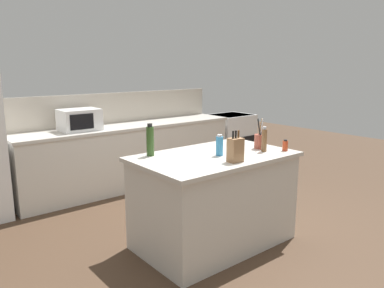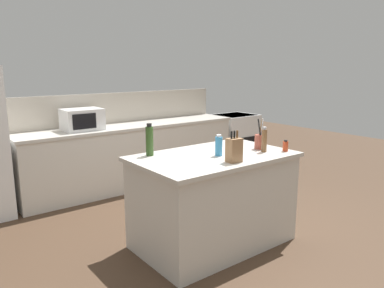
{
  "view_description": "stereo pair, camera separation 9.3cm",
  "coord_description": "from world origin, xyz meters",
  "px_view_note": "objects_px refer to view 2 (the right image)",
  "views": [
    {
      "loc": [
        -2.44,
        -2.65,
        1.8
      ],
      "look_at": [
        0.0,
        0.35,
        0.99
      ],
      "focal_mm": 35.0,
      "sensor_mm": 36.0,
      "label": 1
    },
    {
      "loc": [
        -2.37,
        -2.71,
        1.8
      ],
      "look_at": [
        0.0,
        0.35,
        0.99
      ],
      "focal_mm": 35.0,
      "sensor_mm": 36.0,
      "label": 2
    }
  ],
  "objects_px": {
    "knife_block": "(234,150)",
    "dish_soap_bottle": "(219,146)",
    "spice_jar_paprika": "(285,146)",
    "microwave": "(82,119)",
    "range_oven": "(234,139)",
    "utensil_crock": "(260,141)",
    "pepper_grinder": "(264,140)",
    "olive_oil_bottle": "(150,140)"
  },
  "relations": [
    {
      "from": "knife_block",
      "to": "olive_oil_bottle",
      "type": "bearing_deg",
      "value": 128.4
    },
    {
      "from": "range_oven",
      "to": "microwave",
      "type": "distance_m",
      "value": 2.95
    },
    {
      "from": "range_oven",
      "to": "pepper_grinder",
      "type": "relative_size",
      "value": 3.57
    },
    {
      "from": "olive_oil_bottle",
      "to": "dish_soap_bottle",
      "type": "relative_size",
      "value": 1.52
    },
    {
      "from": "microwave",
      "to": "dish_soap_bottle",
      "type": "relative_size",
      "value": 2.46
    },
    {
      "from": "range_oven",
      "to": "dish_soap_bottle",
      "type": "relative_size",
      "value": 4.41
    },
    {
      "from": "olive_oil_bottle",
      "to": "pepper_grinder",
      "type": "bearing_deg",
      "value": -30.0
    },
    {
      "from": "microwave",
      "to": "dish_soap_bottle",
      "type": "bearing_deg",
      "value": -78.22
    },
    {
      "from": "knife_block",
      "to": "dish_soap_bottle",
      "type": "relative_size",
      "value": 1.39
    },
    {
      "from": "range_oven",
      "to": "olive_oil_bottle",
      "type": "xyz_separation_m",
      "value": [
        -2.94,
        -1.84,
        0.62
      ]
    },
    {
      "from": "knife_block",
      "to": "utensil_crock",
      "type": "distance_m",
      "value": 0.65
    },
    {
      "from": "microwave",
      "to": "spice_jar_paprika",
      "type": "height_order",
      "value": "microwave"
    },
    {
      "from": "spice_jar_paprika",
      "to": "dish_soap_bottle",
      "type": "xyz_separation_m",
      "value": [
        -0.67,
        0.28,
        0.04
      ]
    },
    {
      "from": "microwave",
      "to": "olive_oil_bottle",
      "type": "height_order",
      "value": "olive_oil_bottle"
    },
    {
      "from": "microwave",
      "to": "olive_oil_bottle",
      "type": "relative_size",
      "value": 1.62
    },
    {
      "from": "range_oven",
      "to": "knife_block",
      "type": "height_order",
      "value": "knife_block"
    },
    {
      "from": "pepper_grinder",
      "to": "spice_jar_paprika",
      "type": "bearing_deg",
      "value": -31.75
    },
    {
      "from": "utensil_crock",
      "to": "spice_jar_paprika",
      "type": "xyz_separation_m",
      "value": [
        0.12,
        -0.24,
        -0.03
      ]
    },
    {
      "from": "knife_block",
      "to": "olive_oil_bottle",
      "type": "relative_size",
      "value": 0.91
    },
    {
      "from": "range_oven",
      "to": "knife_block",
      "type": "bearing_deg",
      "value": -134.35
    },
    {
      "from": "microwave",
      "to": "olive_oil_bottle",
      "type": "distance_m",
      "value": 1.84
    },
    {
      "from": "utensil_crock",
      "to": "dish_soap_bottle",
      "type": "distance_m",
      "value": 0.55
    },
    {
      "from": "knife_block",
      "to": "utensil_crock",
      "type": "bearing_deg",
      "value": 25.04
    },
    {
      "from": "range_oven",
      "to": "pepper_grinder",
      "type": "bearing_deg",
      "value": -128.75
    },
    {
      "from": "range_oven",
      "to": "olive_oil_bottle",
      "type": "bearing_deg",
      "value": -148.02
    },
    {
      "from": "dish_soap_bottle",
      "to": "utensil_crock",
      "type": "bearing_deg",
      "value": -3.85
    },
    {
      "from": "microwave",
      "to": "spice_jar_paprika",
      "type": "relative_size",
      "value": 4.38
    },
    {
      "from": "range_oven",
      "to": "utensil_crock",
      "type": "relative_size",
      "value": 2.87
    },
    {
      "from": "utensil_crock",
      "to": "spice_jar_paprika",
      "type": "distance_m",
      "value": 0.27
    },
    {
      "from": "range_oven",
      "to": "microwave",
      "type": "relative_size",
      "value": 1.79
    },
    {
      "from": "utensil_crock",
      "to": "spice_jar_paprika",
      "type": "height_order",
      "value": "utensil_crock"
    },
    {
      "from": "knife_block",
      "to": "pepper_grinder",
      "type": "xyz_separation_m",
      "value": [
        0.53,
        0.11,
        0.01
      ]
    },
    {
      "from": "microwave",
      "to": "knife_block",
      "type": "xyz_separation_m",
      "value": [
        0.42,
        -2.53,
        -0.03
      ]
    },
    {
      "from": "knife_block",
      "to": "olive_oil_bottle",
      "type": "distance_m",
      "value": 0.84
    },
    {
      "from": "range_oven",
      "to": "dish_soap_bottle",
      "type": "distance_m",
      "value": 3.36
    },
    {
      "from": "microwave",
      "to": "utensil_crock",
      "type": "bearing_deg",
      "value": -65.98
    },
    {
      "from": "range_oven",
      "to": "spice_jar_paprika",
      "type": "bearing_deg",
      "value": -124.57
    },
    {
      "from": "range_oven",
      "to": "utensil_crock",
      "type": "xyz_separation_m",
      "value": [
        -1.86,
        -2.3,
        0.56
      ]
    },
    {
      "from": "knife_block",
      "to": "spice_jar_paprika",
      "type": "relative_size",
      "value": 2.47
    },
    {
      "from": "utensil_crock",
      "to": "pepper_grinder",
      "type": "bearing_deg",
      "value": -122.14
    },
    {
      "from": "knife_block",
      "to": "spice_jar_paprika",
      "type": "height_order",
      "value": "knife_block"
    },
    {
      "from": "microwave",
      "to": "knife_block",
      "type": "distance_m",
      "value": 2.56
    }
  ]
}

